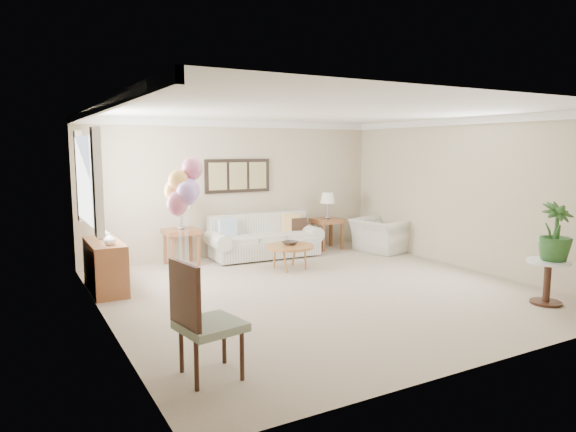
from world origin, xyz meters
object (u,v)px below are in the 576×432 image
object	(u,v)px
sofa	(264,240)
coffee_table	(290,247)
armchair	(381,235)
balloon_cluster	(183,189)
accent_chair	(202,318)

from	to	relation	value
sofa	coffee_table	distance (m)	1.13
armchair	balloon_cluster	bearing A→B (deg)	95.20
sofa	coffee_table	bearing A→B (deg)	-92.91
balloon_cluster	accent_chair	bearing A→B (deg)	-104.42
sofa	coffee_table	size ratio (longest dim) A/B	2.71
sofa	balloon_cluster	world-z (taller)	balloon_cluster
armchair	accent_chair	distance (m)	6.37
sofa	accent_chair	size ratio (longest dim) A/B	2.07
armchair	balloon_cluster	distance (m)	4.81
sofa	balloon_cluster	bearing A→B (deg)	-138.30
accent_chair	coffee_table	bearing A→B (deg)	50.24
accent_chair	sofa	bearing A→B (deg)	57.61
armchair	accent_chair	xyz separation A→B (m)	(-5.13, -3.78, 0.24)
coffee_table	armchair	distance (m)	2.41
coffee_table	armchair	xyz separation A→B (m)	(2.36, 0.45, -0.06)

